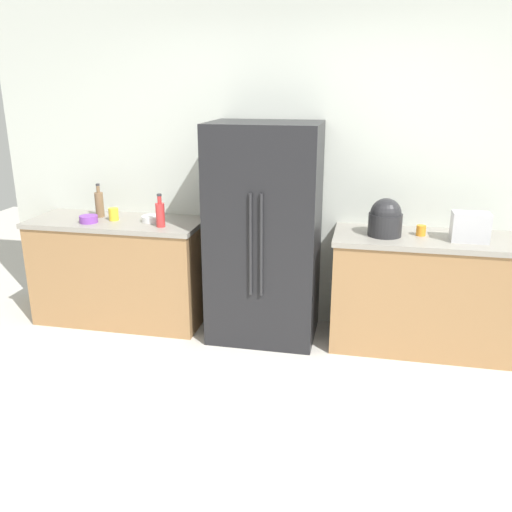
{
  "coord_description": "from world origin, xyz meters",
  "views": [
    {
      "loc": [
        0.54,
        -2.58,
        2.0
      ],
      "look_at": [
        -0.09,
        0.44,
        1.0
      ],
      "focal_mm": 37.8,
      "sensor_mm": 36.0,
      "label": 1
    }
  ],
  "objects": [
    {
      "name": "counter_right",
      "position": [
        0.99,
        1.47,
        0.45
      ],
      "size": [
        1.36,
        0.61,
        0.9
      ],
      "color": "#9E7247",
      "rests_on": "ground_plane"
    },
    {
      "name": "bottle_b",
      "position": [
        -1.05,
        1.33,
        1.0
      ],
      "size": [
        0.07,
        0.07,
        0.27
      ],
      "color": "red",
      "rests_on": "counter_left"
    },
    {
      "name": "cup_a",
      "position": [
        -1.51,
        1.45,
        0.95
      ],
      "size": [
        0.08,
        0.08,
        0.1
      ],
      "primitive_type": "cylinder",
      "color": "yellow",
      "rests_on": "counter_left"
    },
    {
      "name": "rice_cooker",
      "position": [
        0.68,
        1.43,
        1.03
      ],
      "size": [
        0.25,
        0.25,
        0.28
      ],
      "color": "#262628",
      "rests_on": "counter_right"
    },
    {
      "name": "counter_left",
      "position": [
        -1.5,
        1.47,
        0.45
      ],
      "size": [
        1.45,
        0.61,
        0.9
      ],
      "color": "#9E7247",
      "rests_on": "ground_plane"
    },
    {
      "name": "toaster",
      "position": [
        1.28,
        1.4,
        1.0
      ],
      "size": [
        0.26,
        0.16,
        0.21
      ],
      "primitive_type": "cube",
      "color": "silver",
      "rests_on": "counter_right"
    },
    {
      "name": "refrigerator",
      "position": [
        -0.23,
        1.43,
        0.86
      ],
      "size": [
        0.84,
        0.65,
        1.72
      ],
      "color": "black",
      "rests_on": "ground_plane"
    },
    {
      "name": "bowl_a",
      "position": [
        -1.68,
        1.34,
        0.93
      ],
      "size": [
        0.15,
        0.15,
        0.06
      ],
      "primitive_type": "cylinder",
      "color": "purple",
      "rests_on": "counter_left"
    },
    {
      "name": "bottle_a",
      "position": [
        -1.68,
        1.54,
        1.01
      ],
      "size": [
        0.07,
        0.07,
        0.29
      ],
      "color": "brown",
      "rests_on": "counter_left"
    },
    {
      "name": "cup_b",
      "position": [
        0.95,
        1.49,
        0.94
      ],
      "size": [
        0.07,
        0.07,
        0.08
      ],
      "primitive_type": "cylinder",
      "color": "orange",
      "rests_on": "counter_right"
    },
    {
      "name": "bowl_b",
      "position": [
        -1.18,
        1.48,
        0.92
      ],
      "size": [
        0.18,
        0.18,
        0.05
      ],
      "primitive_type": "cylinder",
      "color": "white",
      "rests_on": "counter_left"
    },
    {
      "name": "kitchen_back_panel",
      "position": [
        0.0,
        1.82,
        1.37
      ],
      "size": [
        5.27,
        0.1,
        2.75
      ],
      "primitive_type": "cube",
      "color": "silver",
      "rests_on": "ground_plane"
    },
    {
      "name": "ground_plane",
      "position": [
        0.0,
        0.0,
        0.0
      ],
      "size": [
        10.54,
        10.54,
        0.0
      ],
      "primitive_type": "plane",
      "color": "beige"
    }
  ]
}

